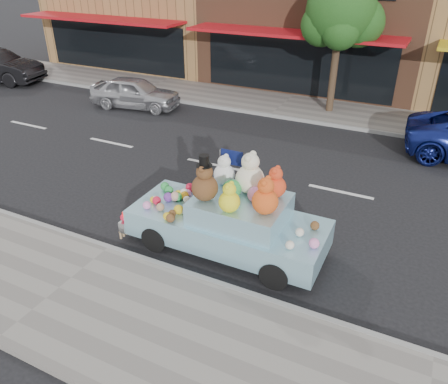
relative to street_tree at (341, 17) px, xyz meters
The scene contains 9 objects.
ground 7.79m from the street_tree, 107.20° to the right, with size 120.00×120.00×0.00m, color black.
near_sidewalk 13.70m from the street_tree, 98.83° to the right, with size 60.00×3.00×0.12m, color gray.
far_sidewalk 4.16m from the street_tree, behind, with size 60.00×3.00×0.12m, color gray.
near_kerb 12.28m from the street_tree, 99.96° to the right, with size 60.00×0.12×0.13m, color gray.
far_kerb 4.44m from the street_tree, 142.59° to the right, with size 60.00×0.12×0.13m, color gray.
storefront_mid 5.79m from the street_tree, 110.50° to the left, with size 10.00×9.80×7.30m.
street_tree is the anchor object (origin of this frame).
car_silver 8.69m from the street_tree, 158.83° to the right, with size 1.52×3.78×1.29m, color silver.
art_car 10.67m from the street_tree, 88.23° to the right, with size 4.49×1.78×2.35m.
Camera 1 is at (5.78, -10.93, 5.87)m, focal length 35.00 mm.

